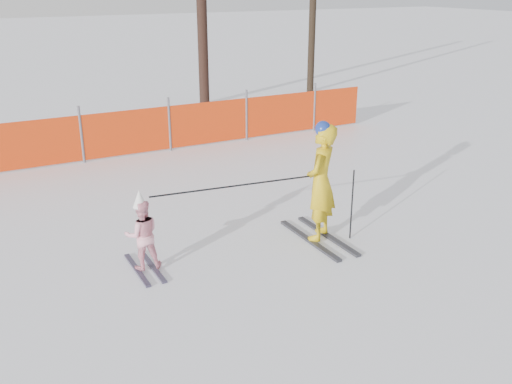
{
  "coord_description": "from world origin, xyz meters",
  "views": [
    {
      "loc": [
        -3.48,
        -6.02,
        3.77
      ],
      "look_at": [
        0.0,
        0.5,
        1.0
      ],
      "focal_mm": 40.0,
      "sensor_mm": 36.0,
      "label": 1
    }
  ],
  "objects": [
    {
      "name": "safety_fence",
      "position": [
        -2.56,
        6.27,
        0.56
      ],
      "size": [
        17.41,
        0.06,
        1.25
      ],
      "color": "#595960",
      "rests_on": "ground"
    },
    {
      "name": "ski_poles",
      "position": [
        0.36,
        0.62,
        0.9
      ],
      "size": [
        3.01,
        0.53,
        1.11
      ],
      "color": "black",
      "rests_on": "ground"
    },
    {
      "name": "ground",
      "position": [
        0.0,
        0.0,
        0.0
      ],
      "size": [
        120.0,
        120.0,
        0.0
      ],
      "primitive_type": "plane",
      "color": "white",
      "rests_on": "ground"
    },
    {
      "name": "child",
      "position": [
        -1.54,
        0.89,
        0.53
      ],
      "size": [
        0.53,
        1.03,
        1.17
      ],
      "color": "black",
      "rests_on": "ground"
    },
    {
      "name": "adult",
      "position": [
        1.13,
        0.57,
        0.93
      ],
      "size": [
        0.77,
        1.58,
        1.86
      ],
      "color": "black",
      "rests_on": "ground"
    },
    {
      "name": "tree_trunks",
      "position": [
        5.03,
        10.89,
        3.14
      ],
      "size": [
        4.46,
        0.5,
        6.51
      ],
      "color": "black",
      "rests_on": "ground"
    }
  ]
}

